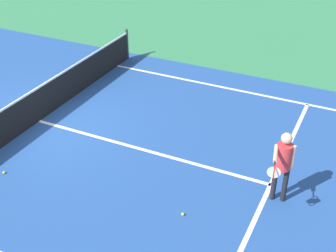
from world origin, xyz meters
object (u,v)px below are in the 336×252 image
at_px(net, 37,105).
at_px(player_near, 283,161).
at_px(tennis_ball_near_net, 4,173).
at_px(tennis_ball_mid_court, 183,214).

bearing_deg(net, player_near, -93.80).
height_order(net, player_near, player_near).
relative_size(tennis_ball_near_net, tennis_ball_mid_court, 1.00).
distance_m(net, tennis_ball_near_net, 2.42).
bearing_deg(net, tennis_ball_near_net, -159.98).
bearing_deg(tennis_ball_mid_court, net, 71.05).
bearing_deg(tennis_ball_mid_court, tennis_ball_near_net, 96.66).
distance_m(player_near, tennis_ball_mid_court, 2.28).
relative_size(player_near, tennis_ball_mid_court, 24.90).
xyz_separation_m(net, tennis_ball_mid_court, (-1.73, -5.05, -0.46)).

